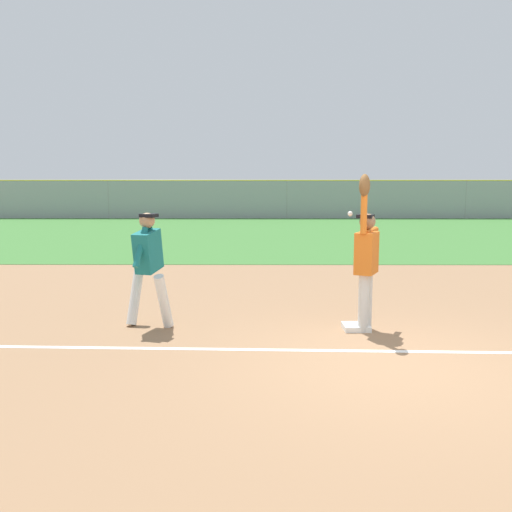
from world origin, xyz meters
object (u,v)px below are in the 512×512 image
at_px(baseball, 350,214).
at_px(first_base, 356,327).
at_px(fielder, 366,255).
at_px(parked_car_black, 218,205).
at_px(parked_car_tan, 405,204).
at_px(runner, 148,261).
at_px(parked_car_blue, 311,204).

bearing_deg(baseball, first_base, -41.96).
relative_size(fielder, parked_car_black, 0.50).
relative_size(first_base, parked_car_tan, 0.09).
distance_m(baseball, parked_car_tan, 28.70).
relative_size(runner, parked_car_blue, 0.39).
bearing_deg(parked_car_black, baseball, -75.00).
xyz_separation_m(runner, parked_car_tan, (11.09, 27.46, -0.32)).
distance_m(fielder, baseball, 0.65).
distance_m(runner, parked_car_black, 26.85).
height_order(fielder, parked_car_black, fielder).
bearing_deg(parked_car_black, first_base, -74.80).
bearing_deg(first_base, parked_car_tan, 73.83).
bearing_deg(fielder, parked_car_blue, -68.80).
xyz_separation_m(first_base, baseball, (-0.11, 0.10, 1.67)).
bearing_deg(runner, parked_car_black, 108.46).
bearing_deg(parked_car_blue, first_base, -93.87).
height_order(first_base, fielder, fielder).
height_order(parked_car_blue, parked_car_tan, same).
distance_m(runner, baseball, 3.06).
distance_m(baseball, parked_car_blue, 27.39).
relative_size(parked_car_black, parked_car_tan, 1.03).
height_order(first_base, parked_car_tan, parked_car_tan).
bearing_deg(parked_car_tan, baseball, -104.84).
height_order(fielder, parked_car_blue, fielder).
xyz_separation_m(first_base, parked_car_tan, (8.00, 27.61, 0.63)).
bearing_deg(runner, parked_car_tan, 84.41).
relative_size(baseball, parked_car_blue, 0.02).
xyz_separation_m(runner, parked_car_blue, (5.00, 27.24, -0.32)).
bearing_deg(first_base, baseball, 138.04).
bearing_deg(first_base, runner, 177.17).
height_order(first_base, parked_car_black, parked_car_black).
bearing_deg(runner, first_base, 13.58).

